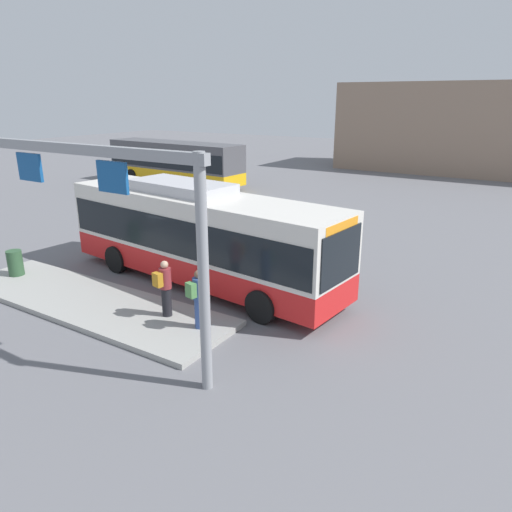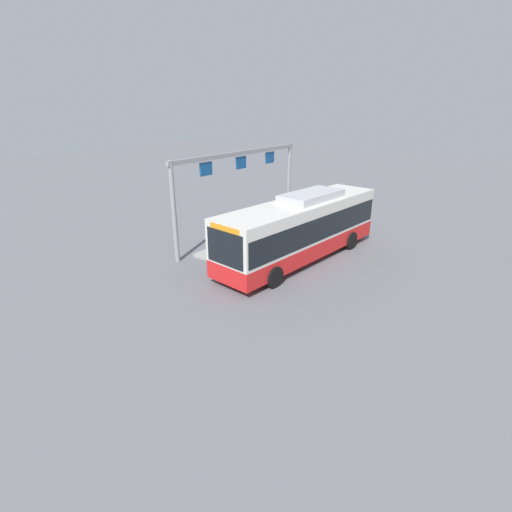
{
  "view_description": "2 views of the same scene",
  "coord_description": "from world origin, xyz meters",
  "px_view_note": "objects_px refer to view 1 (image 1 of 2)",
  "views": [
    {
      "loc": [
        9.93,
        -12.23,
        6.17
      ],
      "look_at": [
        2.51,
        -0.39,
        1.51
      ],
      "focal_mm": 33.47,
      "sensor_mm": 36.0,
      "label": 1
    },
    {
      "loc": [
        16.76,
        9.44,
        7.64
      ],
      "look_at": [
        3.66,
        -0.21,
        1.26
      ],
      "focal_mm": 26.95,
      "sensor_mm": 36.0,
      "label": 2
    }
  ],
  "objects_px": {
    "bus_main": "(200,232)",
    "person_waiting_near": "(165,287)",
    "bus_background_left": "(175,160)",
    "person_boarding": "(198,298)",
    "trash_bin": "(15,263)"
  },
  "relations": [
    {
      "from": "person_boarding",
      "to": "person_waiting_near",
      "type": "bearing_deg",
      "value": 99.56
    },
    {
      "from": "bus_background_left",
      "to": "person_boarding",
      "type": "distance_m",
      "value": 24.1
    },
    {
      "from": "bus_main",
      "to": "bus_background_left",
      "type": "distance_m",
      "value": 20.26
    },
    {
      "from": "bus_main",
      "to": "person_waiting_near",
      "type": "height_order",
      "value": "bus_main"
    },
    {
      "from": "bus_background_left",
      "to": "person_waiting_near",
      "type": "bearing_deg",
      "value": -46.41
    },
    {
      "from": "trash_bin",
      "to": "bus_main",
      "type": "bearing_deg",
      "value": 29.6
    },
    {
      "from": "bus_background_left",
      "to": "person_waiting_near",
      "type": "xyz_separation_m",
      "value": [
        15.04,
        -17.61,
        -0.73
      ]
    },
    {
      "from": "bus_main",
      "to": "person_waiting_near",
      "type": "distance_m",
      "value": 3.23
    },
    {
      "from": "bus_main",
      "to": "person_waiting_near",
      "type": "relative_size",
      "value": 6.58
    },
    {
      "from": "bus_background_left",
      "to": "person_waiting_near",
      "type": "distance_m",
      "value": 23.17
    },
    {
      "from": "bus_main",
      "to": "person_waiting_near",
      "type": "bearing_deg",
      "value": -64.05
    },
    {
      "from": "bus_main",
      "to": "person_waiting_near",
      "type": "xyz_separation_m",
      "value": [
        1.06,
        -2.96,
        -0.76
      ]
    },
    {
      "from": "person_waiting_near",
      "to": "trash_bin",
      "type": "relative_size",
      "value": 1.86
    },
    {
      "from": "person_boarding",
      "to": "trash_bin",
      "type": "relative_size",
      "value": 1.86
    },
    {
      "from": "bus_background_left",
      "to": "trash_bin",
      "type": "relative_size",
      "value": 12.6
    }
  ]
}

